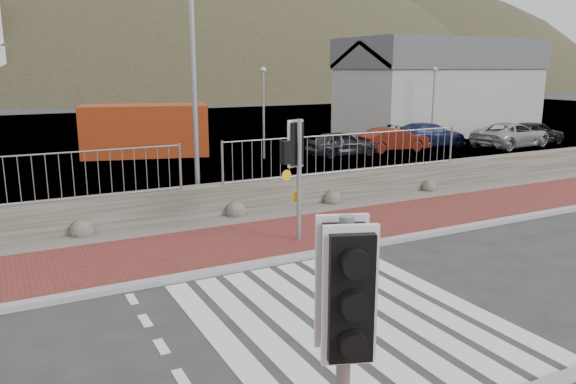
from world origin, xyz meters
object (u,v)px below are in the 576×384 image
car_d (511,135)px  car_b (393,139)px  shipping_container (145,130)px  streetlight (197,49)px  car_a (342,143)px  car_e (533,133)px  traffic_signal_near (345,316)px  traffic_signal_far (298,155)px  car_c (428,135)px

car_d → car_b: bearing=67.4°
shipping_container → car_d: (17.61, -6.14, -0.55)m
streetlight → car_a: 12.19m
car_e → shipping_container: bearing=70.5°
streetlight → shipping_container: bearing=71.5°
traffic_signal_near → streetlight: size_ratio=0.37×
car_e → traffic_signal_far: bearing=112.9°
traffic_signal_near → streetlight: (2.89, 11.90, 2.44)m
car_a → car_b: bearing=-86.5°
traffic_signal_near → car_b: bearing=71.6°
traffic_signal_far → car_b: bearing=-145.7°
traffic_signal_near → car_c: bearing=67.7°
traffic_signal_far → car_c: (14.07, 11.35, -1.51)m
car_d → car_c: bearing=52.2°
car_e → traffic_signal_near: bearing=123.6°
shipping_container → car_c: (13.90, -3.97, -0.57)m
car_b → car_d: size_ratio=0.78×
car_a → traffic_signal_near: bearing=149.9°
car_d → traffic_signal_near: bearing=120.7°
shipping_container → car_c: shipping_container is taller
traffic_signal_near → car_a: bearing=77.6°
car_c → car_e: 5.95m
traffic_signal_far → car_a: 13.79m
car_a → car_d: car_d is taller
car_a → car_d: 9.59m
car_a → car_d: (9.44, -1.69, 0.05)m
traffic_signal_far → shipping_container: bearing=-100.1°
streetlight → shipping_container: streetlight is taller
streetlight → car_b: bearing=16.1°
car_a → car_e: 11.44m
shipping_container → car_e: shipping_container is taller
car_b → car_e: bearing=-95.6°
traffic_signal_far → car_b: 15.85m
car_d → car_a: bearing=72.4°
car_c → shipping_container: bearing=74.1°
streetlight → car_e: 21.66m
traffic_signal_far → shipping_container: (0.17, 15.33, -0.94)m
car_d → car_e: car_e is taller
streetlight → car_c: 17.16m
car_b → car_d: bearing=-100.1°
streetlight → car_d: size_ratio=1.77×
traffic_signal_far → car_b: traffic_signal_far is taller
shipping_container → car_e: bearing=-1.8°
shipping_container → car_a: size_ratio=1.66×
car_d → traffic_signal_far: bearing=109.9°
traffic_signal_far → streetlight: size_ratio=0.36×
shipping_container → car_d: size_ratio=1.24×
streetlight → car_b: streetlight is taller
shipping_container → car_c: size_ratio=1.32×
shipping_container → car_e: size_ratio=1.51×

